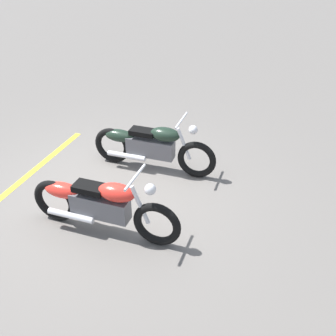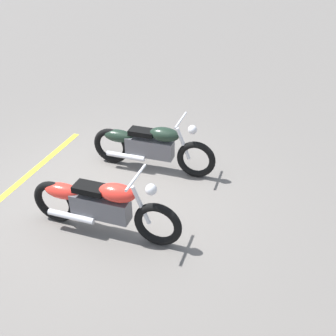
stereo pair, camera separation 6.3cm
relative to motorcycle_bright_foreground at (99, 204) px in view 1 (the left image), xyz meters
name	(u,v)px [view 1 (the left image)]	position (x,y,z in m)	size (l,w,h in m)	color
ground_plane	(108,191)	(-0.34, 0.89, -0.46)	(60.00, 60.00, 0.00)	#66605B
motorcycle_bright_foreground	(99,204)	(0.00, 0.00, 0.00)	(2.23, 0.62, 1.04)	black
motorcycle_dark_foreground	(150,145)	(0.07, 1.78, 0.00)	(2.23, 0.62, 1.04)	black
parking_stripe_near	(31,173)	(-1.86, 0.98, -0.46)	(3.20, 0.12, 0.01)	yellow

